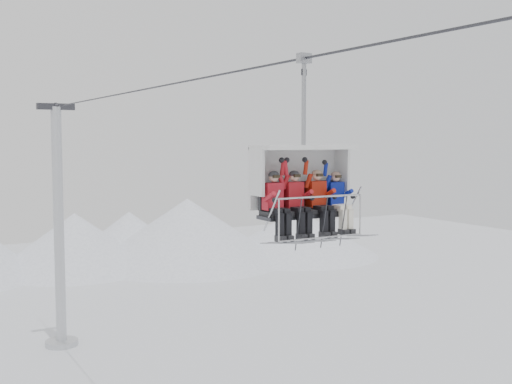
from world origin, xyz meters
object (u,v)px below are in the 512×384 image
lift_tower_right (59,243)px  chairlift_carrier (300,179)px  skier_far_left (276,203)px  skier_center_right (319,200)px  skier_center_left (296,201)px  skier_far_right (338,200)px

lift_tower_right → chairlift_carrier: lift_tower_right is taller
chairlift_carrier → lift_tower_right: bearing=90.0°
chairlift_carrier → skier_far_left: size_ratio=2.36×
chairlift_carrier → skier_far_left: chairlift_carrier is taller
chairlift_carrier → skier_center_right: chairlift_carrier is taller
chairlift_carrier → skier_far_left: bearing=-159.8°
skier_far_left → skier_center_left: size_ratio=1.00×
chairlift_carrier → skier_far_right: chairlift_carrier is taller
lift_tower_right → skier_center_right: (0.30, -24.30, 4.42)m
skier_center_left → lift_tower_right: bearing=89.3°
chairlift_carrier → skier_center_left: bearing=-134.6°
skier_center_right → skier_far_right: bearing=-0.8°
lift_tower_right → skier_far_left: (-0.83, -24.30, 4.42)m
lift_tower_right → skier_far_left: 24.71m
skier_center_left → skier_center_right: same height
chairlift_carrier → skier_far_right: size_ratio=2.36×
chairlift_carrier → skier_far_left: (-0.83, -0.30, -0.46)m
skier_far_right → skier_center_right: bearing=179.2°
skier_center_right → chairlift_carrier: bearing=134.6°
lift_tower_right → chairlift_carrier: (0.00, -23.99, 4.88)m
skier_center_left → skier_far_right: bearing=-0.4°
lift_tower_right → skier_far_right: (0.81, -24.30, 4.39)m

